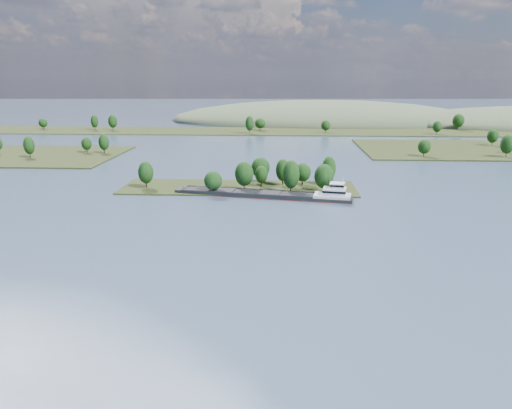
{
  "coord_description": "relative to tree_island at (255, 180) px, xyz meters",
  "views": [
    {
      "loc": [
        18.81,
        -28.52,
        47.47
      ],
      "look_at": [
        10.22,
        130.0,
        6.0
      ],
      "focal_mm": 35.0,
      "sensor_mm": 36.0,
      "label": 1
    }
  ],
  "objects": [
    {
      "name": "ground",
      "position": [
        -7.09,
        -58.96,
        -4.1
      ],
      "size": [
        1800.0,
        1800.0,
        0.0
      ],
      "primitive_type": "plane",
      "color": "#3A4C64",
      "rests_on": "ground"
    },
    {
      "name": "back_shoreline",
      "position": [
        2.13,
        220.89,
        -3.36
      ],
      "size": [
        900.0,
        60.0,
        15.67
      ],
      "color": "#242E14",
      "rests_on": "ground"
    },
    {
      "name": "tree_island",
      "position": [
        0.0,
        0.0,
        0.0
      ],
      "size": [
        100.0,
        31.78,
        14.97
      ],
      "color": "#242E14",
      "rests_on": "ground"
    },
    {
      "name": "cargo_barge",
      "position": [
        8.77,
        -14.11,
        -2.88
      ],
      "size": [
        72.13,
        21.42,
        9.71
      ],
      "color": "black",
      "rests_on": "ground"
    },
    {
      "name": "hill_west",
      "position": [
        52.91,
        321.04,
        -4.1
      ],
      "size": [
        320.0,
        160.0,
        44.0
      ],
      "primitive_type": "ellipsoid",
      "color": "#445339",
      "rests_on": "ground"
    }
  ]
}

